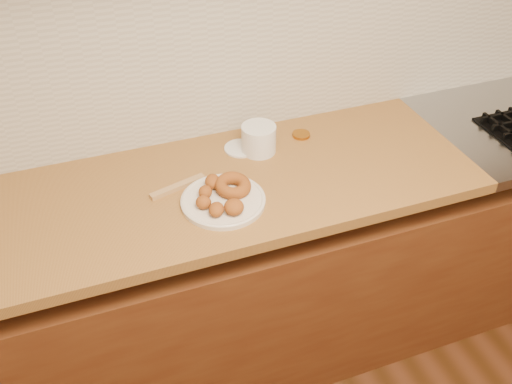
% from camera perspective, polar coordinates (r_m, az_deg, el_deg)
% --- Properties ---
extents(base_cabinet, '(3.60, 0.60, 0.77)m').
position_cam_1_polar(base_cabinet, '(2.19, 5.48, -7.80)').
color(base_cabinet, '#5A3116').
rests_on(base_cabinet, floor).
extents(butcher_block, '(2.30, 0.62, 0.04)m').
position_cam_1_polar(butcher_block, '(1.73, -13.54, -1.63)').
color(butcher_block, olive).
rests_on(butcher_block, base_cabinet).
extents(backsplash, '(3.60, 0.02, 0.60)m').
position_cam_1_polar(backsplash, '(1.94, 3.23, 15.31)').
color(backsplash, '#B9B5A7').
rests_on(backsplash, wall_back).
extents(donut_plate, '(0.26, 0.26, 0.01)m').
position_cam_1_polar(donut_plate, '(1.67, -3.47, -0.93)').
color(donut_plate, beige).
rests_on(donut_plate, butcher_block).
extents(ring_donut, '(0.16, 0.16, 0.05)m').
position_cam_1_polar(ring_donut, '(1.68, -2.46, 0.69)').
color(ring_donut, '#964E14').
rests_on(ring_donut, donut_plate).
extents(fried_dough_chunks, '(0.14, 0.21, 0.04)m').
position_cam_1_polar(fried_dough_chunks, '(1.63, -4.14, -0.69)').
color(fried_dough_chunks, '#964E14').
rests_on(fried_dough_chunks, donut_plate).
extents(plastic_tub, '(0.13, 0.13, 0.10)m').
position_cam_1_polar(plastic_tub, '(1.87, 0.29, 5.61)').
color(plastic_tub, silver).
rests_on(plastic_tub, butcher_block).
extents(tub_lid, '(0.12, 0.12, 0.01)m').
position_cam_1_polar(tub_lid, '(1.90, -1.63, 4.63)').
color(tub_lid, silver).
rests_on(tub_lid, butcher_block).
extents(brass_jar_lid, '(0.08, 0.08, 0.01)m').
position_cam_1_polar(brass_jar_lid, '(1.98, 4.78, 6.03)').
color(brass_jar_lid, '#A9681D').
rests_on(brass_jar_lid, butcher_block).
extents(wooden_utensil, '(0.19, 0.07, 0.01)m').
position_cam_1_polar(wooden_utensil, '(1.74, -8.24, 0.57)').
color(wooden_utensil, '#A77F4E').
rests_on(wooden_utensil, butcher_block).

